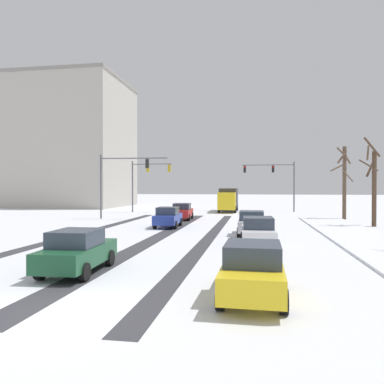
{
  "coord_description": "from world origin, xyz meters",
  "views": [
    {
      "loc": [
        5.03,
        -8.94,
        3.23
      ],
      "look_at": [
        0.0,
        21.55,
        2.8
      ],
      "focal_mm": 34.88,
      "sensor_mm": 36.0,
      "label": 1
    }
  ],
  "objects_px": {
    "traffic_signal_far_left": "(146,176)",
    "car_yellow_cab_sixth": "(253,270)",
    "car_blue_second": "(168,217)",
    "car_white_fourth": "(258,232)",
    "office_building_far_left_block": "(62,144)",
    "bare_tree_sidewalk_mid": "(373,183)",
    "traffic_signal_near_left": "(120,174)",
    "bare_tree_sidewalk_far": "(344,180)",
    "car_silver_third": "(252,223)",
    "box_truck_delivery": "(228,199)",
    "car_red_lead": "(182,211)",
    "traffic_signal_far_right": "(276,176)",
    "car_dark_green_fifth": "(77,251)"
  },
  "relations": [
    {
      "from": "traffic_signal_far_left",
      "to": "car_white_fourth",
      "type": "xyz_separation_m",
      "value": [
        13.73,
        -25.45,
        -3.79
      ]
    },
    {
      "from": "bare_tree_sidewalk_far",
      "to": "car_yellow_cab_sixth",
      "type": "bearing_deg",
      "value": -107.63
    },
    {
      "from": "bare_tree_sidewalk_far",
      "to": "car_silver_third",
      "type": "bearing_deg",
      "value": -123.45
    },
    {
      "from": "traffic_signal_far_right",
      "to": "car_yellow_cab_sixth",
      "type": "bearing_deg",
      "value": -94.2
    },
    {
      "from": "car_blue_second",
      "to": "car_silver_third",
      "type": "height_order",
      "value": "same"
    },
    {
      "from": "car_silver_third",
      "to": "bare_tree_sidewalk_far",
      "type": "relative_size",
      "value": 0.57
    },
    {
      "from": "car_dark_green_fifth",
      "to": "bare_tree_sidewalk_mid",
      "type": "distance_m",
      "value": 25.19
    },
    {
      "from": "car_silver_third",
      "to": "box_truck_delivery",
      "type": "relative_size",
      "value": 0.55
    },
    {
      "from": "car_dark_green_fifth",
      "to": "car_yellow_cab_sixth",
      "type": "distance_m",
      "value": 6.89
    },
    {
      "from": "traffic_signal_far_left",
      "to": "car_white_fourth",
      "type": "bearing_deg",
      "value": -61.65
    },
    {
      "from": "traffic_signal_far_left",
      "to": "traffic_signal_near_left",
      "type": "relative_size",
      "value": 0.94
    },
    {
      "from": "box_truck_delivery",
      "to": "car_yellow_cab_sixth",
      "type": "bearing_deg",
      "value": -85.11
    },
    {
      "from": "traffic_signal_far_left",
      "to": "car_dark_green_fifth",
      "type": "bearing_deg",
      "value": -77.96
    },
    {
      "from": "traffic_signal_far_left",
      "to": "office_building_far_left_block",
      "type": "height_order",
      "value": "office_building_far_left_block"
    },
    {
      "from": "car_blue_second",
      "to": "car_white_fourth",
      "type": "bearing_deg",
      "value": -51.61
    },
    {
      "from": "traffic_signal_far_left",
      "to": "car_yellow_cab_sixth",
      "type": "distance_m",
      "value": 37.46
    },
    {
      "from": "car_blue_second",
      "to": "car_white_fourth",
      "type": "distance_m",
      "value": 11.25
    },
    {
      "from": "car_blue_second",
      "to": "office_building_far_left_block",
      "type": "distance_m",
      "value": 39.17
    },
    {
      "from": "traffic_signal_far_left",
      "to": "traffic_signal_near_left",
      "type": "height_order",
      "value": "same"
    },
    {
      "from": "traffic_signal_near_left",
      "to": "car_silver_third",
      "type": "xyz_separation_m",
      "value": [
        13.21,
        -10.66,
        -3.66
      ]
    },
    {
      "from": "traffic_signal_far_left",
      "to": "car_silver_third",
      "type": "xyz_separation_m",
      "value": [
        13.37,
        -20.45,
        -3.79
      ]
    },
    {
      "from": "traffic_signal_far_left",
      "to": "office_building_far_left_block",
      "type": "relative_size",
      "value": 0.3
    },
    {
      "from": "car_white_fourth",
      "to": "car_yellow_cab_sixth",
      "type": "distance_m",
      "value": 9.3
    },
    {
      "from": "car_dark_green_fifth",
      "to": "bare_tree_sidewalk_far",
      "type": "height_order",
      "value": "bare_tree_sidewalk_far"
    },
    {
      "from": "traffic_signal_near_left",
      "to": "traffic_signal_far_right",
      "type": "bearing_deg",
      "value": 40.67
    },
    {
      "from": "car_red_lead",
      "to": "car_silver_third",
      "type": "xyz_separation_m",
      "value": [
        6.79,
        -10.71,
        0.0
      ]
    },
    {
      "from": "car_yellow_cab_sixth",
      "to": "office_building_far_left_block",
      "type": "distance_m",
      "value": 57.3
    },
    {
      "from": "traffic_signal_near_left",
      "to": "traffic_signal_far_right",
      "type": "relative_size",
      "value": 1.02
    },
    {
      "from": "car_white_fourth",
      "to": "office_building_far_left_block",
      "type": "height_order",
      "value": "office_building_far_left_block"
    },
    {
      "from": "traffic_signal_near_left",
      "to": "bare_tree_sidewalk_mid",
      "type": "bearing_deg",
      "value": -8.99
    },
    {
      "from": "traffic_signal_far_left",
      "to": "car_white_fourth",
      "type": "distance_m",
      "value": 29.16
    },
    {
      "from": "car_white_fourth",
      "to": "traffic_signal_far_left",
      "type": "bearing_deg",
      "value": 118.35
    },
    {
      "from": "car_white_fourth",
      "to": "car_yellow_cab_sixth",
      "type": "xyz_separation_m",
      "value": [
        -0.26,
        -9.29,
        0.0
      ]
    },
    {
      "from": "car_blue_second",
      "to": "car_yellow_cab_sixth",
      "type": "xyz_separation_m",
      "value": [
        6.73,
        -18.11,
        0.0
      ]
    },
    {
      "from": "traffic_signal_far_left",
      "to": "bare_tree_sidewalk_far",
      "type": "height_order",
      "value": "bare_tree_sidewalk_far"
    },
    {
      "from": "traffic_signal_far_left",
      "to": "traffic_signal_near_left",
      "type": "xyz_separation_m",
      "value": [
        0.16,
        -9.79,
        -0.13
      ]
    },
    {
      "from": "traffic_signal_far_left",
      "to": "car_blue_second",
      "type": "bearing_deg",
      "value": -67.92
    },
    {
      "from": "traffic_signal_far_left",
      "to": "car_red_lead",
      "type": "distance_m",
      "value": 12.35
    },
    {
      "from": "car_silver_third",
      "to": "bare_tree_sidewalk_mid",
      "type": "bearing_deg",
      "value": 35.82
    },
    {
      "from": "traffic_signal_far_right",
      "to": "office_building_far_left_block",
      "type": "xyz_separation_m",
      "value": [
        -34.39,
        8.04,
        5.67
      ]
    },
    {
      "from": "bare_tree_sidewalk_mid",
      "to": "traffic_signal_near_left",
      "type": "bearing_deg",
      "value": 171.01
    },
    {
      "from": "traffic_signal_far_right",
      "to": "bare_tree_sidewalk_far",
      "type": "relative_size",
      "value": 0.94
    },
    {
      "from": "traffic_signal_far_right",
      "to": "bare_tree_sidewalk_far",
      "type": "distance_m",
      "value": 12.54
    },
    {
      "from": "car_white_fourth",
      "to": "bare_tree_sidewalk_far",
      "type": "height_order",
      "value": "bare_tree_sidewalk_far"
    },
    {
      "from": "car_red_lead",
      "to": "car_dark_green_fifth",
      "type": "relative_size",
      "value": 1.0
    },
    {
      "from": "car_silver_third",
      "to": "car_blue_second",
      "type": "bearing_deg",
      "value": 150.04
    },
    {
      "from": "traffic_signal_near_left",
      "to": "box_truck_delivery",
      "type": "distance_m",
      "value": 16.44
    },
    {
      "from": "traffic_signal_near_left",
      "to": "bare_tree_sidewalk_far",
      "type": "distance_m",
      "value": 22.37
    },
    {
      "from": "car_red_lead",
      "to": "bare_tree_sidewalk_far",
      "type": "xyz_separation_m",
      "value": [
        15.75,
        2.85,
        3.12
      ]
    },
    {
      "from": "traffic_signal_far_left",
      "to": "car_red_lead",
      "type": "relative_size",
      "value": 1.56
    }
  ]
}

